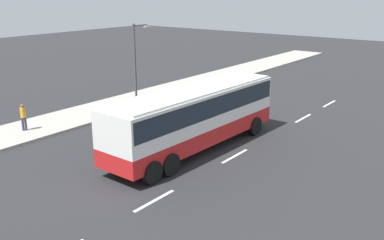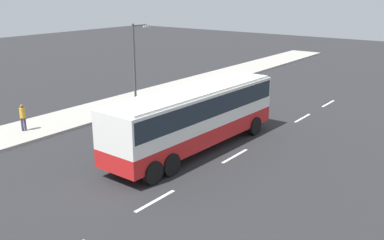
{
  "view_description": "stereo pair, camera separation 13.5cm",
  "coord_description": "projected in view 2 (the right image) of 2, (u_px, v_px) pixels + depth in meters",
  "views": [
    {
      "loc": [
        -16.96,
        -14.06,
        8.43
      ],
      "look_at": [
        1.09,
        -0.33,
        1.56
      ],
      "focal_mm": 40.81,
      "sensor_mm": 36.0,
      "label": 1
    },
    {
      "loc": [
        -17.04,
        -13.95,
        8.43
      ],
      "look_at": [
        1.09,
        -0.33,
        1.56
      ],
      "focal_mm": 40.81,
      "sensor_mm": 36.0,
      "label": 2
    }
  ],
  "objects": [
    {
      "name": "street_lamp",
      "position": [
        136.0,
        59.0,
        30.91
      ],
      "size": [
        1.72,
        0.24,
        5.93
      ],
      "color": "#47474C",
      "rests_on": "sidewalk_curb"
    },
    {
      "name": "ground_plane",
      "position": [
        175.0,
        151.0,
        23.51
      ],
      "size": [
        120.0,
        120.0,
        0.0
      ],
      "primitive_type": "plane",
      "color": "#28282B"
    },
    {
      "name": "coach_bus",
      "position": [
        195.0,
        112.0,
        23.15
      ],
      "size": [
        11.67,
        3.05,
        3.38
      ],
      "rotation": [
        0.0,
        0.0,
        -0.03
      ],
      "color": "red",
      "rests_on": "ground_plane"
    },
    {
      "name": "sidewalk_curb",
      "position": [
        65.0,
        120.0,
        28.86
      ],
      "size": [
        80.0,
        4.0,
        0.15
      ],
      "primitive_type": "cube",
      "color": "#A8A399",
      "rests_on": "ground_plane"
    },
    {
      "name": "pedestrian_near_curb",
      "position": [
        23.0,
        116.0,
        26.15
      ],
      "size": [
        0.32,
        0.32,
        1.64
      ],
      "rotation": [
        0.0,
        0.0,
        4.08
      ],
      "color": "#38334C",
      "rests_on": "sidewalk_curb"
    },
    {
      "name": "lane_centreline",
      "position": [
        213.0,
        168.0,
        21.28
      ],
      "size": [
        32.9,
        0.16,
        0.01
      ],
      "color": "white",
      "rests_on": "ground_plane"
    }
  ]
}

